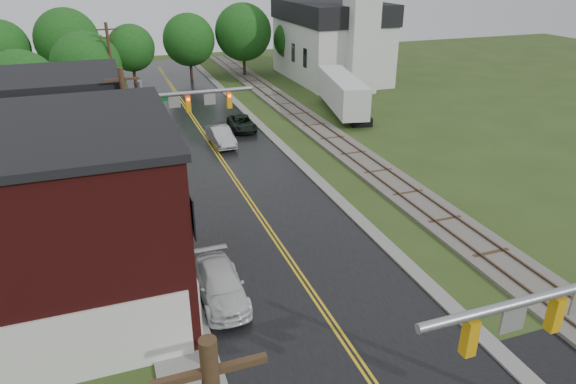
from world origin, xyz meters
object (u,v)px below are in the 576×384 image
tree_left_c (24,89)px  pickup_white (220,285)px  tree_left_e (88,68)px  traffic_signal_far (177,113)px  suv_dark (242,123)px  utility_pole_b (131,146)px  traffic_signal_near (572,324)px  sedan_silver (221,136)px  utility_pole_c (112,71)px  church (335,33)px  semi_trailer (342,92)px

tree_left_c → pickup_white: size_ratio=1.58×
tree_left_e → pickup_white: size_ratio=1.69×
traffic_signal_far → suv_dark: size_ratio=1.67×
utility_pole_b → tree_left_c: utility_pole_b is taller
traffic_signal_near → utility_pole_b: utility_pole_b is taller
traffic_signal_far → sedan_silver: size_ratio=1.65×
traffic_signal_near → utility_pole_c: size_ratio=0.82×
sedan_silver → pickup_white: bearing=-105.9°
traffic_signal_far → tree_left_c: (-10.38, 12.90, -0.46)m
suv_dark → pickup_white: size_ratio=0.91×
utility_pole_c → tree_left_e: size_ratio=1.10×
church → tree_left_c: 36.59m
church → traffic_signal_far: size_ratio=2.72×
utility_pole_c → sedan_silver: 13.23m
suv_dark → pickup_white: bearing=-105.9°
pickup_white → utility_pole_c: bearing=96.0°
tree_left_e → pickup_white: (4.82, -32.70, -4.11)m
suv_dark → semi_trailer: 10.95m
utility_pole_b → semi_trailer: size_ratio=0.75×
traffic_signal_near → tree_left_c: 41.67m
traffic_signal_near → traffic_signal_far: bearing=105.5°
utility_pole_c → semi_trailer: size_ratio=0.75×
tree_left_c → utility_pole_c: bearing=30.2°
church → traffic_signal_near: (-16.53, -51.74, -0.87)m
traffic_signal_far → tree_left_e: (-5.38, 18.90, -0.16)m
church → pickup_white: bearing=-120.7°
utility_pole_c → tree_left_e: 2.79m
church → semi_trailer: bearing=-111.6°
church → utility_pole_b: size_ratio=2.22×
pickup_white → tree_left_e: bearing=99.3°
church → tree_left_e: church is taller
traffic_signal_near → pickup_white: traffic_signal_near is taller
utility_pole_b → suv_dark: 18.91m
traffic_signal_far → tree_left_c: size_ratio=0.96×
utility_pole_b → tree_left_e: (-2.05, 23.90, 0.09)m
sedan_silver → utility_pole_c: bearing=124.2°
traffic_signal_far → traffic_signal_near: bearing=-74.5°
utility_pole_c → tree_left_c: utility_pole_c is taller
sedan_silver → church: bearing=43.0°
utility_pole_c → pickup_white: utility_pole_c is taller
traffic_signal_near → utility_pole_b: size_ratio=0.82×
utility_pole_c → tree_left_e: (-2.05, 1.90, 0.09)m
traffic_signal_far → utility_pole_c: bearing=101.1°
traffic_signal_far → suv_dark: 13.20m
traffic_signal_near → utility_pole_c: 43.24m
church → suv_dark: (-16.50, -16.41, -5.22)m
church → suv_dark: 23.85m
pickup_white → church: bearing=60.2°
utility_pole_b → semi_trailer: utility_pole_b is taller
suv_dark → sedan_silver: 4.33m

